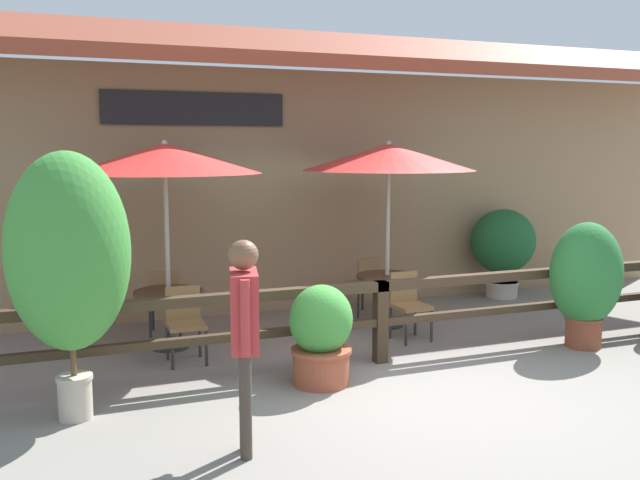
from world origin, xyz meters
The scene contains 16 objects.
ground_plane centered at (0.00, 0.00, 0.00)m, with size 60.00×60.00×0.00m, color gray.
building_facade centered at (0.00, 4.10, 2.17)m, with size 14.28×1.49×4.23m.
patio_railing centered at (0.00, 1.05, 0.70)m, with size 10.40×0.14×0.95m.
patio_umbrella_near centered at (-2.16, 2.54, 2.33)m, with size 2.34×2.34×2.55m.
dining_table_near centered at (-2.16, 2.54, 0.57)m, with size 0.85×0.85×0.72m.
chair_near_streetside centered at (-2.08, 1.90, 0.49)m, with size 0.43×0.43×0.87m.
chair_near_wallside centered at (-2.09, 3.18, 0.49)m, with size 0.51×0.51×0.87m.
patio_umbrella_middle centered at (0.83, 2.52, 2.33)m, with size 2.34×2.34×2.55m.
dining_table_middle centered at (0.83, 2.52, 0.57)m, with size 0.85×0.85×0.72m.
chair_middle_streetside centered at (0.77, 1.81, 0.49)m, with size 0.45×0.45×0.87m.
chair_middle_wallside centered at (0.81, 3.24, 0.49)m, with size 0.51×0.51×0.87m.
potted_plant_entrance_palm centered at (2.63, 0.69, 0.87)m, with size 0.90×0.81×1.56m.
potted_plant_broad_leaf centered at (-0.92, 0.60, 0.53)m, with size 0.67×0.64×1.06m.
potted_plant_tall_tropical centered at (-3.36, 0.54, 1.52)m, with size 1.08×0.98×2.44m.
potted_plant_small_flowering centered at (3.48, 3.55, 0.88)m, with size 1.08×0.97×1.46m.
pedestrian centered at (-2.12, -0.78, 1.13)m, with size 0.32×0.60×1.75m.
Camera 1 is at (-3.59, -6.11, 2.47)m, focal length 40.00 mm.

